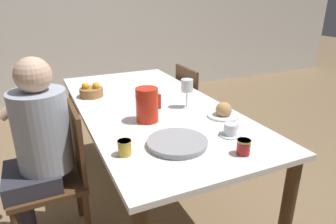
# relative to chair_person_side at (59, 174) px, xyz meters

# --- Properties ---
(ground_plane) EXTENTS (20.00, 20.00, 0.00)m
(ground_plane) POSITION_rel_chair_person_side_xyz_m (0.65, 0.15, -0.48)
(ground_plane) COLOR #7F6647
(wall_back) EXTENTS (10.00, 0.06, 2.60)m
(wall_back) POSITION_rel_chair_person_side_xyz_m (0.65, 2.94, 0.82)
(wall_back) COLOR white
(wall_back) RESTS_ON ground_plane
(dining_table) EXTENTS (0.93, 1.95, 0.78)m
(dining_table) POSITION_rel_chair_person_side_xyz_m (0.65, 0.15, 0.20)
(dining_table) COLOR white
(dining_table) RESTS_ON ground_plane
(chair_person_side) EXTENTS (0.42, 0.42, 0.89)m
(chair_person_side) POSITION_rel_chair_person_side_xyz_m (0.00, 0.00, 0.00)
(chair_person_side) COLOR #51331E
(chair_person_side) RESTS_ON ground_plane
(chair_opposite) EXTENTS (0.42, 0.42, 0.89)m
(chair_opposite) POSITION_rel_chair_person_side_xyz_m (1.31, 0.61, 0.00)
(chair_opposite) COLOR #51331E
(chair_opposite) RESTS_ON ground_plane
(person_seated) EXTENTS (0.39, 0.41, 1.19)m
(person_seated) POSITION_rel_chair_person_side_xyz_m (-0.08, -0.01, 0.23)
(person_seated) COLOR #33333D
(person_seated) RESTS_ON ground_plane
(red_pitcher) EXTENTS (0.16, 0.13, 0.20)m
(red_pitcher) POSITION_rel_chair_person_side_xyz_m (0.54, -0.11, 0.40)
(red_pitcher) COLOR red
(red_pitcher) RESTS_ON dining_table
(wine_glass_water) EXTENTS (0.08, 0.08, 0.19)m
(wine_glass_water) POSITION_rel_chair_person_side_xyz_m (0.86, 0.00, 0.44)
(wine_glass_water) COLOR white
(wine_glass_water) RESTS_ON dining_table
(teacup_near_person) EXTENTS (0.12, 0.12, 0.07)m
(teacup_near_person) POSITION_rel_chair_person_side_xyz_m (0.87, -0.48, 0.32)
(teacup_near_person) COLOR silver
(teacup_near_person) RESTS_ON dining_table
(teacup_across) EXTENTS (0.12, 0.12, 0.07)m
(teacup_across) POSITION_rel_chair_person_side_xyz_m (0.68, 0.20, 0.32)
(teacup_across) COLOR silver
(teacup_across) RESTS_ON dining_table
(serving_tray) EXTENTS (0.31, 0.31, 0.03)m
(serving_tray) POSITION_rel_chair_person_side_xyz_m (0.56, -0.47, 0.31)
(serving_tray) COLOR #9E9EA3
(serving_tray) RESTS_ON dining_table
(bread_plate) EXTENTS (0.20, 0.20, 0.10)m
(bread_plate) POSITION_rel_chair_person_side_xyz_m (0.99, -0.24, 0.33)
(bread_plate) COLOR silver
(bread_plate) RESTS_ON dining_table
(jam_jar_amber) EXTENTS (0.07, 0.07, 0.07)m
(jam_jar_amber) POSITION_rel_chair_person_side_xyz_m (0.29, -0.45, 0.33)
(jam_jar_amber) COLOR gold
(jam_jar_amber) RESTS_ON dining_table
(jam_jar_red) EXTENTS (0.07, 0.07, 0.07)m
(jam_jar_red) POSITION_rel_chair_person_side_xyz_m (0.80, -0.68, 0.33)
(jam_jar_red) COLOR #A81E1E
(jam_jar_red) RESTS_ON dining_table
(fruit_bowl) EXTENTS (0.17, 0.17, 0.11)m
(fruit_bowl) POSITION_rel_chair_person_side_xyz_m (0.32, 0.50, 0.33)
(fruit_bowl) COLOR #9E6B3D
(fruit_bowl) RESTS_ON dining_table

